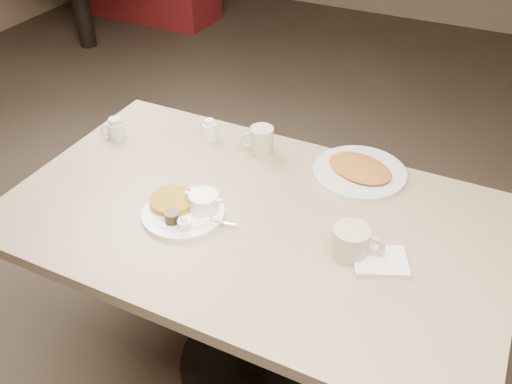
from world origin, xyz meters
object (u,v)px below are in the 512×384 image
at_px(diner_table, 253,255).
at_px(creamer_right, 210,130).
at_px(creamer_left, 116,129).
at_px(hash_plate, 360,171).
at_px(main_plate, 186,208).
at_px(coffee_mug_far, 261,141).
at_px(coffee_mug_near, 352,242).

bearing_deg(diner_table, creamer_right, 136.12).
xyz_separation_m(creamer_left, hash_plate, (0.86, 0.17, -0.02)).
xyz_separation_m(main_plate, coffee_mug_far, (0.06, 0.40, 0.03)).
distance_m(main_plate, creamer_right, 0.43).
distance_m(diner_table, creamer_right, 0.50).
relative_size(creamer_left, hash_plate, 0.22).
bearing_deg(main_plate, creamer_right, 109.96).
xyz_separation_m(coffee_mug_far, hash_plate, (0.35, 0.03, -0.04)).
relative_size(diner_table, main_plate, 4.80).
distance_m(coffee_mug_far, creamer_left, 0.53).
distance_m(creamer_left, creamer_right, 0.34).
xyz_separation_m(main_plate, creamer_left, (-0.46, 0.26, 0.01)).
xyz_separation_m(main_plate, coffee_mug_near, (0.50, 0.05, 0.02)).
xyz_separation_m(diner_table, hash_plate, (0.22, 0.34, 0.18)).
relative_size(main_plate, creamer_right, 3.91).
height_order(diner_table, coffee_mug_far, coffee_mug_far).
distance_m(diner_table, coffee_mug_near, 0.39).
bearing_deg(main_plate, coffee_mug_far, 81.74).
height_order(diner_table, coffee_mug_near, coffee_mug_near).
xyz_separation_m(diner_table, creamer_left, (-0.64, 0.18, 0.21)).
xyz_separation_m(coffee_mug_near, creamer_right, (-0.65, 0.36, -0.01)).
height_order(coffee_mug_near, coffee_mug_far, coffee_mug_far).
bearing_deg(coffee_mug_far, hash_plate, 4.63).
bearing_deg(coffee_mug_near, creamer_right, 151.18).
bearing_deg(main_plate, diner_table, 25.54).
relative_size(coffee_mug_far, hash_plate, 0.32).
bearing_deg(creamer_right, hash_plate, 2.59).
relative_size(coffee_mug_near, hash_plate, 0.39).
xyz_separation_m(coffee_mug_far, creamer_left, (-0.51, -0.14, -0.01)).
xyz_separation_m(diner_table, coffee_mug_near, (0.32, -0.04, 0.22)).
relative_size(diner_table, hash_plate, 3.78).
height_order(diner_table, hash_plate, hash_plate).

